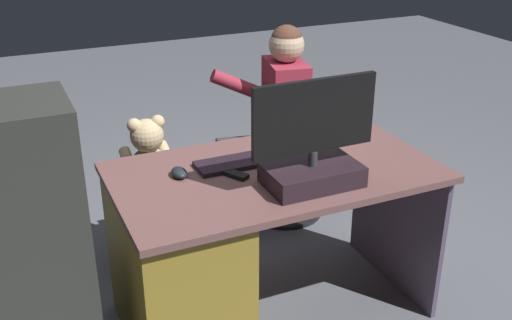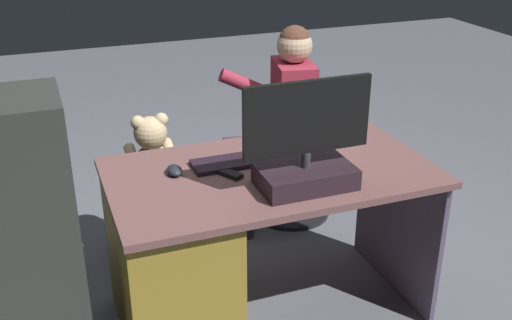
# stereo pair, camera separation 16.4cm
# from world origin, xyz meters

# --- Properties ---
(ground_plane) EXTENTS (10.00, 10.00, 0.00)m
(ground_plane) POSITION_xyz_m (0.00, 0.00, 0.00)
(ground_plane) COLOR #5B5D66
(desk) EXTENTS (1.34, 0.76, 0.73)m
(desk) POSITION_xyz_m (0.34, 0.34, 0.39)
(desk) COLOR brown
(desk) RESTS_ON ground_plane
(monitor) EXTENTS (0.51, 0.23, 0.43)m
(monitor) POSITION_xyz_m (-0.07, 0.52, 0.86)
(monitor) COLOR black
(monitor) RESTS_ON desk
(keyboard) EXTENTS (0.42, 0.14, 0.02)m
(keyboard) POSITION_xyz_m (0.09, 0.23, 0.74)
(keyboard) COLOR black
(keyboard) RESTS_ON desk
(computer_mouse) EXTENTS (0.06, 0.10, 0.04)m
(computer_mouse) POSITION_xyz_m (0.38, 0.24, 0.75)
(computer_mouse) COLOR #1E232B
(computer_mouse) RESTS_ON desk
(cup) EXTENTS (0.08, 0.08, 0.11)m
(cup) POSITION_xyz_m (-0.27, 0.29, 0.78)
(cup) COLOR yellow
(cup) RESTS_ON desk
(tv_remote) EXTENTS (0.11, 0.15, 0.02)m
(tv_remote) POSITION_xyz_m (0.19, 0.32, 0.74)
(tv_remote) COLOR black
(tv_remote) RESTS_ON desk
(office_chair_teddy) EXTENTS (0.45, 0.45, 0.43)m
(office_chair_teddy) POSITION_xyz_m (0.37, -0.32, 0.25)
(office_chair_teddy) COLOR black
(office_chair_teddy) RESTS_ON ground_plane
(teddy_bear) EXTENTS (0.25, 0.25, 0.36)m
(teddy_bear) POSITION_xyz_m (0.37, -0.33, 0.60)
(teddy_bear) COLOR tan
(teddy_bear) RESTS_ON office_chair_teddy
(visitor_chair) EXTENTS (0.46, 0.46, 0.43)m
(visitor_chair) POSITION_xyz_m (-0.47, -0.49, 0.24)
(visitor_chair) COLOR black
(visitor_chair) RESTS_ON ground_plane
(person) EXTENTS (0.56, 0.54, 1.12)m
(person) POSITION_xyz_m (-0.39, -0.47, 0.66)
(person) COLOR maroon
(person) RESTS_ON ground_plane
(equipment_rack) EXTENTS (0.44, 0.36, 1.17)m
(equipment_rack) POSITION_xyz_m (1.01, 0.38, 0.58)
(equipment_rack) COLOR #2D2E2A
(equipment_rack) RESTS_ON ground_plane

